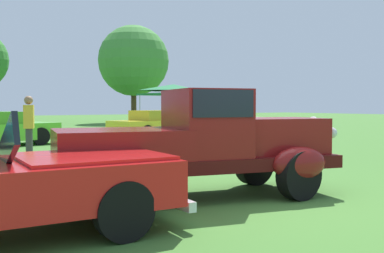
{
  "coord_description": "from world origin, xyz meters",
  "views": [
    {
      "loc": [
        -4.55,
        -5.56,
        1.46
      ],
      "look_at": [
        0.24,
        1.82,
        1.05
      ],
      "focal_mm": 43.13,
      "sensor_mm": 36.0,
      "label": 1
    }
  ],
  "objects_px": {
    "show_car_cream": "(225,121)",
    "spectator_far_side": "(29,126)",
    "feature_pickup_truck": "(201,143)",
    "show_car_yellow": "(160,124)",
    "canopy_tent_left_field": "(173,89)"
  },
  "relations": [
    {
      "from": "show_car_yellow",
      "to": "show_car_cream",
      "type": "xyz_separation_m",
      "value": [
        4.76,
        1.49,
        -0.0
      ]
    },
    {
      "from": "feature_pickup_truck",
      "to": "show_car_cream",
      "type": "bearing_deg",
      "value": 51.54
    },
    {
      "from": "feature_pickup_truck",
      "to": "canopy_tent_left_field",
      "type": "distance_m",
      "value": 20.85
    },
    {
      "from": "feature_pickup_truck",
      "to": "show_car_cream",
      "type": "relative_size",
      "value": 0.99
    },
    {
      "from": "feature_pickup_truck",
      "to": "show_car_yellow",
      "type": "xyz_separation_m",
      "value": [
        5.79,
        11.78,
        -0.27
      ]
    },
    {
      "from": "show_car_yellow",
      "to": "show_car_cream",
      "type": "distance_m",
      "value": 4.99
    },
    {
      "from": "show_car_cream",
      "to": "spectator_far_side",
      "type": "height_order",
      "value": "spectator_far_side"
    },
    {
      "from": "spectator_far_side",
      "to": "show_car_yellow",
      "type": "bearing_deg",
      "value": 39.02
    },
    {
      "from": "feature_pickup_truck",
      "to": "spectator_far_side",
      "type": "xyz_separation_m",
      "value": [
        -1.14,
        6.17,
        0.05
      ]
    },
    {
      "from": "show_car_yellow",
      "to": "canopy_tent_left_field",
      "type": "distance_m",
      "value": 7.93
    },
    {
      "from": "spectator_far_side",
      "to": "canopy_tent_left_field",
      "type": "bearing_deg",
      "value": 46.34
    },
    {
      "from": "show_car_cream",
      "to": "canopy_tent_left_field",
      "type": "height_order",
      "value": "canopy_tent_left_field"
    },
    {
      "from": "show_car_yellow",
      "to": "canopy_tent_left_field",
      "type": "height_order",
      "value": "canopy_tent_left_field"
    },
    {
      "from": "feature_pickup_truck",
      "to": "show_car_cream",
      "type": "distance_m",
      "value": 16.95
    },
    {
      "from": "show_car_yellow",
      "to": "show_car_cream",
      "type": "height_order",
      "value": "same"
    }
  ]
}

